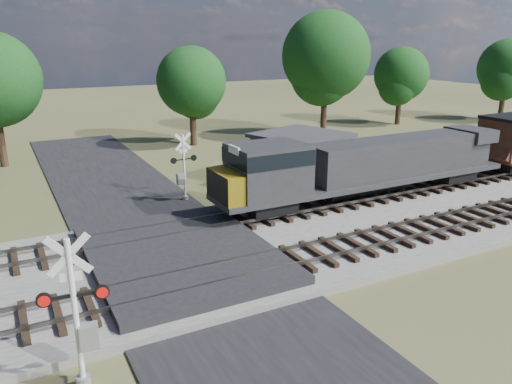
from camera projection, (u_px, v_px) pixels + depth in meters
ground at (185, 268)px, 19.92m from camera, size 160.00×160.00×0.00m
ballast_bed at (373, 220)px, 24.74m from camera, size 140.00×10.00×0.30m
road at (185, 267)px, 19.91m from camera, size 7.00×60.00×0.08m
crossing_panel at (181, 256)px, 20.25m from camera, size 7.00×9.00×0.62m
track_near at (278, 262)px, 19.49m from camera, size 140.00×2.60×0.33m
track_far at (226, 222)px, 23.72m from camera, size 140.00×2.60×0.33m
crossing_signal_near at (81, 326)px, 12.66m from camera, size 1.74×0.43×4.34m
crossing_signal_far at (183, 173)px, 27.65m from camera, size 1.57×0.36×3.89m
equipment_shed at (301, 160)px, 30.50m from camera, size 6.11×6.11×3.30m
treeline at (191, 74)px, 39.09m from camera, size 79.57×9.62×11.21m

